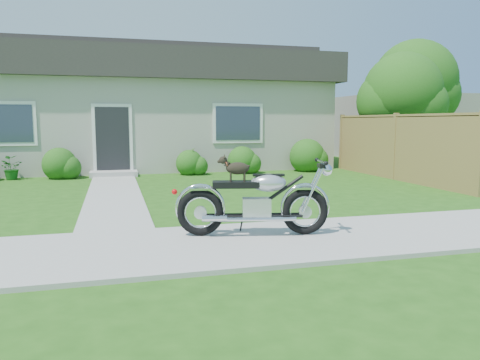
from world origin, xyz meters
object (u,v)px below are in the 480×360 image
(fence, at_px, (395,147))
(potted_plant_right, at_px, (190,161))
(house, at_px, (153,108))
(potted_plant_left, at_px, (10,168))
(motorcycle_with_dog, at_px, (256,200))
(tree_near, at_px, (407,96))
(tree_far, at_px, (419,85))

(fence, xyz_separation_m, potted_plant_right, (-5.47, 2.80, -0.52))
(house, relative_size, potted_plant_left, 18.71)
(house, xyz_separation_m, motorcycle_with_dog, (0.46, -11.72, -1.61))
(house, distance_m, tree_near, 9.03)
(tree_far, height_order, motorcycle_with_dog, tree_far)
(house, xyz_separation_m, tree_far, (9.51, -2.74, 0.83))
(fence, relative_size, tree_near, 1.70)
(tree_near, bearing_deg, potted_plant_right, 171.61)
(house, relative_size, potted_plant_right, 15.05)
(fence, bearing_deg, house, 135.26)
(house, relative_size, tree_far, 2.70)
(motorcycle_with_dog, bearing_deg, potted_plant_left, 132.42)
(motorcycle_with_dog, bearing_deg, tree_near, 56.69)
(tree_far, height_order, potted_plant_right, tree_far)
(tree_near, relative_size, potted_plant_left, 5.79)
(tree_near, height_order, tree_far, tree_far)
(tree_near, bearing_deg, tree_far, 46.04)
(fence, bearing_deg, potted_plant_right, 152.91)
(tree_far, height_order, potted_plant_left, tree_far)
(tree_near, distance_m, potted_plant_right, 7.38)
(house, relative_size, tree_near, 3.23)
(house, relative_size, motorcycle_with_dog, 5.73)
(tree_near, bearing_deg, motorcycle_with_dog, -135.51)
(potted_plant_left, xyz_separation_m, motorcycle_with_dog, (4.82, -8.27, 0.21))
(tree_near, height_order, potted_plant_right, tree_near)
(tree_near, distance_m, potted_plant_left, 12.42)
(tree_far, bearing_deg, motorcycle_with_dog, -135.22)
(potted_plant_left, relative_size, potted_plant_right, 0.80)
(tree_near, xyz_separation_m, potted_plant_right, (-7.00, 1.03, -2.08))
(potted_plant_right, bearing_deg, motorcycle_with_dog, -92.55)
(potted_plant_left, bearing_deg, house, 38.32)
(house, height_order, tree_near, house)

